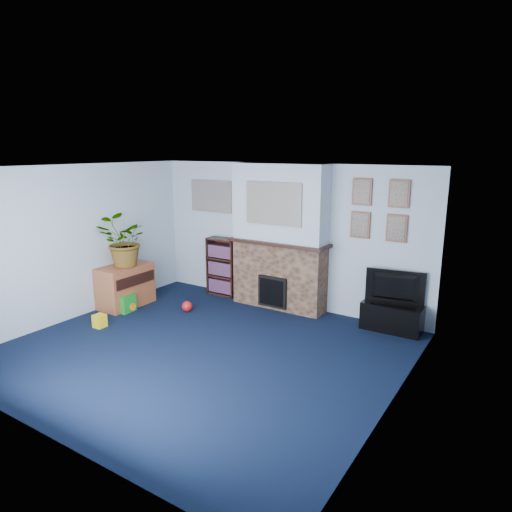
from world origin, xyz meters
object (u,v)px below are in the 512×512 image
Objects in this scene: sideboard at (125,286)px; television at (394,288)px; tv_stand at (392,316)px; bookshelf at (223,268)px.

television is at bearing 18.00° from sideboard.
television is 4.39m from sideboard.
tv_stand is 3.15m from bookshelf.
bookshelf is 1.16× the size of sideboard.
bookshelf is (-3.13, 0.08, 0.28)m from tv_stand.
tv_stand is 0.83× the size of bookshelf.
tv_stand is 0.43m from television.
bookshelf is at bearing 53.80° from sideboard.
sideboard is (-4.17, -1.33, 0.12)m from tv_stand.
television is at bearing 90.00° from tv_stand.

